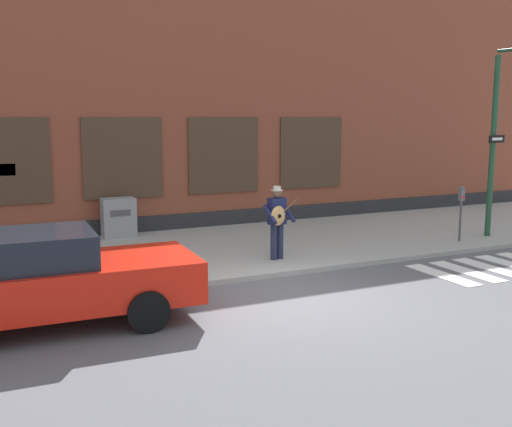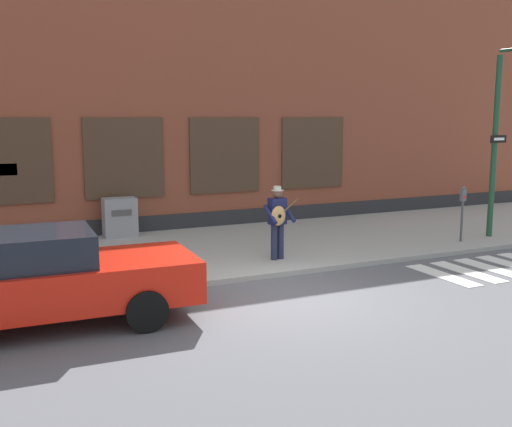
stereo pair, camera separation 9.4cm
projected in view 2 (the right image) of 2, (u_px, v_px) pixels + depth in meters
name	position (u px, v px, depth m)	size (l,w,h in m)	color
ground_plane	(291.00, 298.00, 10.98)	(160.00, 160.00, 0.00)	#56565B
sidewalk	(212.00, 250.00, 14.66)	(28.00, 5.55, 0.11)	#9E9E99
building_backdrop	(156.00, 100.00, 18.34)	(28.00, 4.06, 7.59)	brown
red_car	(46.00, 278.00, 9.41)	(4.66, 2.10, 1.53)	red
busker	(278.00, 218.00, 13.31)	(0.73, 0.55, 1.66)	#1E233D
parking_meter	(463.00, 205.00, 15.26)	(0.13, 0.11, 1.44)	#47474C
utility_box	(120.00, 217.00, 15.93)	(0.87, 0.52, 1.05)	gray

